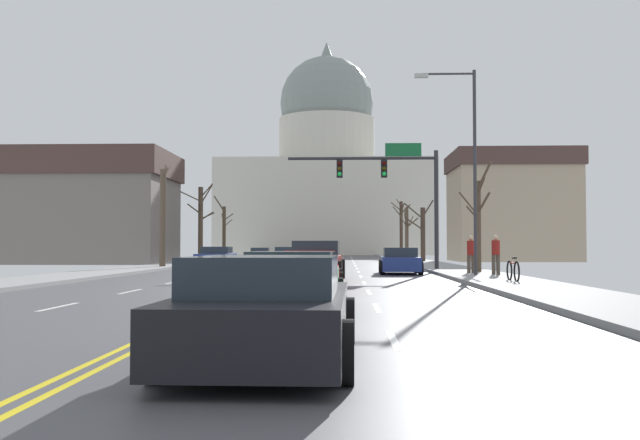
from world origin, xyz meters
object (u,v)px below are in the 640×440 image
at_px(sedan_oncoming_02, 260,254).
at_px(pedestrian_01, 496,253).
at_px(sedan_near_03, 292,284).
at_px(sedan_oncoming_03, 306,252).
at_px(sedan_oncoming_01, 286,255).
at_px(sedan_near_00, 400,262).
at_px(sedan_near_02, 310,273).
at_px(street_lamp_right, 467,153).
at_px(pedestrian_00, 471,252).
at_px(sedan_oncoming_00, 216,258).
at_px(bicycle_parked, 513,271).
at_px(sedan_near_04, 268,311).
at_px(pickup_truck_near_01, 315,262).
at_px(signal_gantry, 394,179).

relative_size(sedan_oncoming_02, pedestrian_01, 2.80).
xyz_separation_m(sedan_near_03, sedan_oncoming_03, (-3.40, 65.68, -0.00)).
bearing_deg(sedan_oncoming_01, sedan_near_00, -71.34).
xyz_separation_m(sedan_near_02, sedan_oncoming_01, (-3.57, 34.71, 0.03)).
distance_m(street_lamp_right, pedestrian_00, 4.64).
height_order(sedan_near_00, sedan_oncoming_03, sedan_near_00).
distance_m(sedan_near_00, sedan_oncoming_02, 34.08).
distance_m(sedan_oncoming_00, bicycle_parked, 22.97).
height_order(sedan_near_04, sedan_oncoming_00, sedan_oncoming_00).
bearing_deg(pickup_truck_near_01, sedan_near_02, -88.86).
bearing_deg(sedan_oncoming_01, pedestrian_00, -66.92).
height_order(pedestrian_01, bicycle_parked, pedestrian_01).
xyz_separation_m(street_lamp_right, pickup_truck_near_01, (-6.24, -1.73, -4.48)).
bearing_deg(sedan_oncoming_01, pedestrian_01, -66.86).
bearing_deg(pedestrian_01, pickup_truck_near_01, -164.15).
bearing_deg(sedan_near_03, signal_gantry, 80.99).
bearing_deg(pickup_truck_near_01, signal_gantry, 68.57).
distance_m(sedan_oncoming_01, pedestrian_01, 27.73).
relative_size(pickup_truck_near_01, sedan_near_03, 1.16).
distance_m(pickup_truck_near_01, sedan_oncoming_01, 27.83).
xyz_separation_m(sedan_near_02, sedan_near_03, (-0.05, -6.30, 0.03)).
xyz_separation_m(sedan_near_04, bicycle_parked, (6.66, 16.19, -0.09)).
bearing_deg(pedestrian_01, sedan_oncoming_02, 111.41).
height_order(sedan_near_02, sedan_oncoming_03, sedan_oncoming_03).
xyz_separation_m(street_lamp_right, bicycle_parked, (0.69, -4.92, -4.69)).
bearing_deg(sedan_oncoming_03, bicycle_parked, -79.55).
distance_m(sedan_oncoming_00, pedestrian_01, 19.36).
bearing_deg(sedan_near_00, sedan_oncoming_03, 98.76).
bearing_deg(sedan_oncoming_03, sedan_near_00, -81.24).
bearing_deg(pedestrian_00, street_lamp_right, -103.48).
distance_m(sedan_near_00, sedan_oncoming_00, 13.87).
height_order(street_lamp_right, sedan_near_02, street_lamp_right).
relative_size(signal_gantry, sedan_oncoming_01, 1.77).
bearing_deg(sedan_near_00, pedestrian_01, -48.25).
height_order(signal_gantry, pedestrian_01, signal_gantry).
relative_size(sedan_near_04, sedan_oncoming_02, 1.01).
distance_m(signal_gantry, sedan_oncoming_01, 19.94).
height_order(street_lamp_right, bicycle_parked, street_lamp_right).
relative_size(pedestrian_00, bicycle_parked, 0.93).
relative_size(sedan_near_00, sedan_near_02, 0.95).
bearing_deg(sedan_oncoming_02, pedestrian_00, -68.72).
distance_m(signal_gantry, street_lamp_right, 8.16).
height_order(sedan_oncoming_02, sedan_oncoming_03, sedan_oncoming_03).
xyz_separation_m(pickup_truck_near_01, bicycle_parked, (6.93, -3.19, -0.21)).
relative_size(pedestrian_01, bicycle_parked, 0.93).
bearing_deg(sedan_oncoming_00, sedan_near_00, -40.79).
height_order(sedan_oncoming_01, sedan_oncoming_02, sedan_oncoming_01).
bearing_deg(pedestrian_01, sedan_near_03, -115.41).
bearing_deg(pickup_truck_near_01, sedan_near_00, 58.67).
bearing_deg(pedestrian_00, signal_gantry, 117.80).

